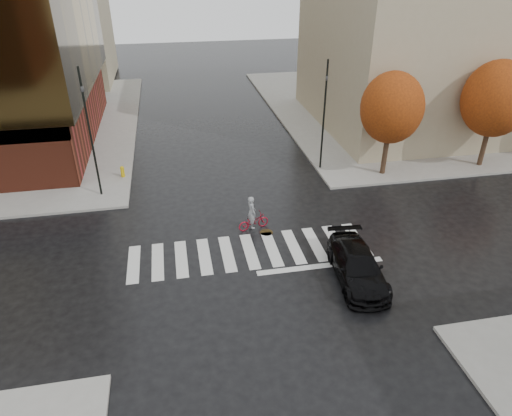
# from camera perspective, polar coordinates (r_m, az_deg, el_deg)

# --- Properties ---
(ground) EXTENTS (120.00, 120.00, 0.00)m
(ground) POSITION_cam_1_polar(r_m,az_deg,el_deg) (21.83, -0.55, -6.16)
(ground) COLOR black
(ground) RESTS_ON ground
(sidewalk_ne) EXTENTS (30.00, 30.00, 0.15)m
(sidewalk_ne) POSITION_cam_1_polar(r_m,az_deg,el_deg) (47.15, 20.87, 12.02)
(sidewalk_ne) COLOR gray
(sidewalk_ne) RESTS_ON ground
(crosswalk) EXTENTS (12.00, 3.00, 0.01)m
(crosswalk) POSITION_cam_1_polar(r_m,az_deg,el_deg) (22.23, -0.78, -5.41)
(crosswalk) COLOR silver
(crosswalk) RESTS_ON ground
(building_ne_tan) EXTENTS (16.00, 16.00, 18.00)m
(building_ne_tan) POSITION_cam_1_polar(r_m,az_deg,el_deg) (40.09, 20.99, 22.62)
(building_ne_tan) COLOR tan
(building_ne_tan) RESTS_ON sidewalk_ne
(tree_ne_a) EXTENTS (3.80, 3.80, 6.50)m
(tree_ne_a) POSITION_cam_1_polar(r_m,az_deg,el_deg) (29.32, 16.62, 11.90)
(tree_ne_a) COLOR #302015
(tree_ne_a) RESTS_ON sidewalk_ne
(tree_ne_b) EXTENTS (4.20, 4.20, 6.89)m
(tree_ne_b) POSITION_cam_1_polar(r_m,az_deg,el_deg) (33.02, 27.83, 11.95)
(tree_ne_b) COLOR #302015
(tree_ne_b) RESTS_ON sidewalk_ne
(sedan) EXTENTS (2.32, 4.87, 1.37)m
(sedan) POSITION_cam_1_polar(r_m,az_deg,el_deg) (20.61, 12.54, -7.08)
(sedan) COLOR black
(sedan) RESTS_ON ground
(cyclist) EXTENTS (1.77, 0.98, 1.90)m
(cyclist) POSITION_cam_1_polar(r_m,az_deg,el_deg) (23.61, -0.41, -1.27)
(cyclist) COLOR maroon
(cyclist) RESTS_ON ground
(traffic_light_nw) EXTENTS (0.20, 0.18, 7.41)m
(traffic_light_nw) POSITION_cam_1_polar(r_m,az_deg,el_deg) (26.95, -20.18, 9.65)
(traffic_light_nw) COLOR black
(traffic_light_nw) RESTS_ON sidewalk_nw
(traffic_light_ne) EXTENTS (0.20, 0.22, 6.99)m
(traffic_light_ne) POSITION_cam_1_polar(r_m,az_deg,el_deg) (29.39, 8.54, 12.10)
(traffic_light_ne) COLOR black
(traffic_light_ne) RESTS_ON sidewalk_ne
(fire_hydrant) EXTENTS (0.26, 0.26, 0.72)m
(fire_hydrant) POSITION_cam_1_polar(r_m,az_deg,el_deg) (30.22, -16.36, 4.47)
(fire_hydrant) COLOR gold
(fire_hydrant) RESTS_ON sidewalk_nw
(manhole) EXTENTS (0.87, 0.87, 0.01)m
(manhole) POSITION_cam_1_polar(r_m,az_deg,el_deg) (23.64, 1.30, -3.07)
(manhole) COLOR #3E3016
(manhole) RESTS_ON ground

